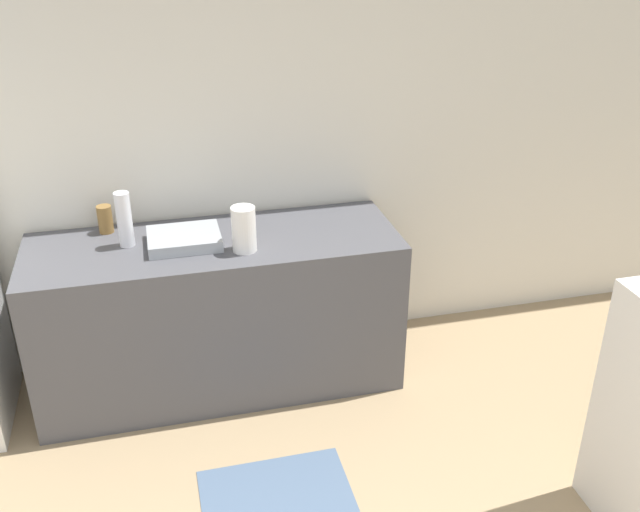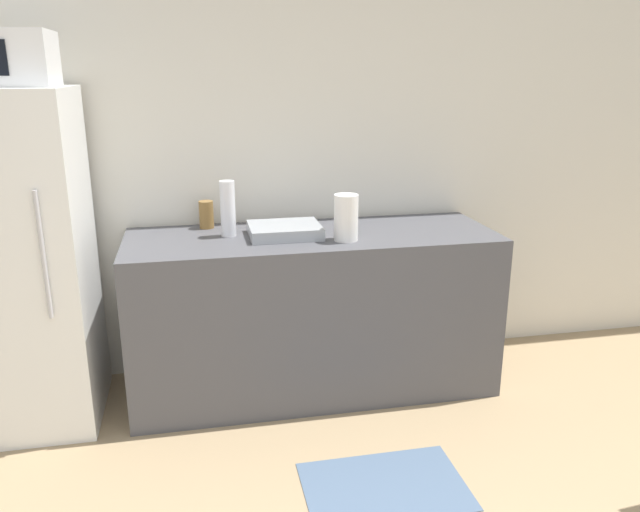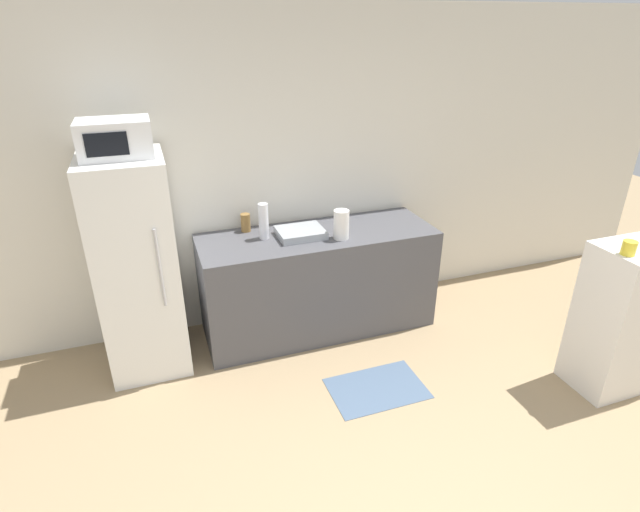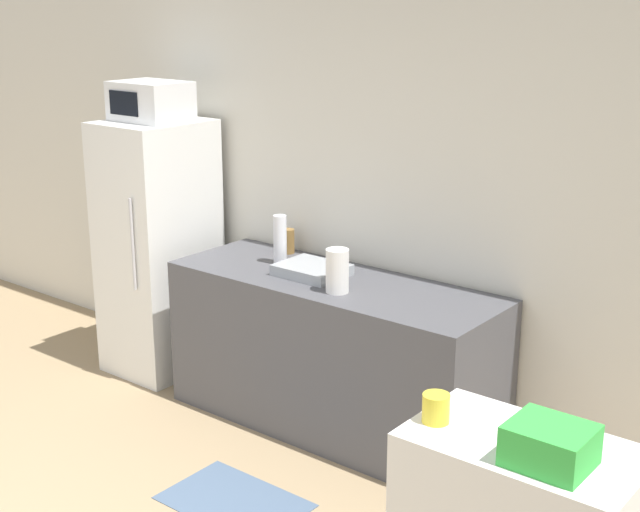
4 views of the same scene
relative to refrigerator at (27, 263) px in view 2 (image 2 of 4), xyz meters
name	(u,v)px [view 2 (image 2 of 4)]	position (x,y,z in m)	size (l,w,h in m)	color
wall_back	(268,146)	(1.23, 0.41, 0.48)	(8.00, 0.06, 2.60)	silver
refrigerator	(27,263)	(0.00, 0.00, 0.00)	(0.56, 0.67, 1.64)	white
counter	(313,312)	(1.41, 0.02, -0.38)	(1.94, 0.68, 0.88)	#4C4C51
sink_basin	(285,230)	(1.26, 0.02, 0.09)	(0.37, 0.30, 0.06)	#9EA3A8
bottle_tall	(228,209)	(0.97, 0.08, 0.21)	(0.08, 0.08, 0.29)	silver
bottle_short	(206,215)	(0.87, 0.27, 0.14)	(0.08, 0.08, 0.15)	olive
paper_towel_roll	(346,218)	(1.55, -0.13, 0.18)	(0.12, 0.12, 0.23)	white
kitchen_rug	(385,486)	(1.53, -0.93, -0.82)	(0.69, 0.46, 0.01)	slate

